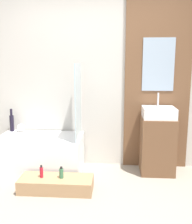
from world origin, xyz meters
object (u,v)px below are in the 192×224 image
(vase_tall_dark, at_px, (12,122))
(bottle_soap_secondary, at_px, (61,173))
(wooden_step_bench, at_px, (56,184))
(vase_round_light, at_px, (21,128))
(sink, at_px, (159,113))
(bathtub, at_px, (41,154))
(bottle_soap_primary, at_px, (41,172))

(vase_tall_dark, height_order, bottle_soap_secondary, vase_tall_dark)
(vase_tall_dark, xyz_separation_m, bottle_soap_secondary, (0.90, -0.80, -0.43))
(wooden_step_bench, relative_size, vase_round_light, 7.38)
(sink, height_order, vase_tall_dark, sink)
(bathtub, height_order, vase_tall_dark, vase_tall_dark)
(vase_round_light, bearing_deg, sink, -3.49)
(wooden_step_bench, height_order, bottle_soap_primary, bottle_soap_primary)
(vase_tall_dark, xyz_separation_m, bottle_soap_primary, (0.66, -0.80, -0.42))
(bottle_soap_primary, distance_m, bottle_soap_secondary, 0.24)
(wooden_step_bench, height_order, vase_round_light, vase_round_light)
(sink, bearing_deg, bottle_soap_primary, -156.28)
(wooden_step_bench, height_order, vase_tall_dark, vase_tall_dark)
(wooden_step_bench, xyz_separation_m, vase_round_light, (-0.69, 0.77, 0.50))
(vase_round_light, bearing_deg, bottle_soap_secondary, -45.48)
(bathtub, bearing_deg, bottle_soap_primary, -73.50)
(bottle_soap_primary, height_order, bottle_soap_secondary, bottle_soap_primary)
(bathtub, relative_size, sink, 2.67)
(bathtub, xyz_separation_m, bottle_soap_primary, (0.16, -0.54, -0.03))
(wooden_step_bench, xyz_separation_m, sink, (1.30, 0.65, 0.78))
(sink, xyz_separation_m, vase_tall_dark, (-2.13, 0.15, -0.20))
(vase_tall_dark, xyz_separation_m, vase_round_light, (0.15, -0.03, -0.08))
(wooden_step_bench, bearing_deg, bathtub, 121.87)
(bottle_soap_primary, bearing_deg, bottle_soap_secondary, 0.00)
(vase_tall_dark, relative_size, bottle_soap_secondary, 2.38)
(sink, height_order, bottle_soap_primary, sink)
(wooden_step_bench, xyz_separation_m, bottle_soap_primary, (-0.18, 0.00, 0.15))
(vase_round_light, relative_size, bottle_soap_secondary, 0.84)
(wooden_step_bench, relative_size, bottle_soap_secondary, 6.21)
(bathtub, relative_size, vase_tall_dark, 3.42)
(bathtub, height_order, sink, sink)
(bathtub, height_order, bottle_soap_secondary, bathtub)
(bathtub, distance_m, wooden_step_bench, 0.67)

